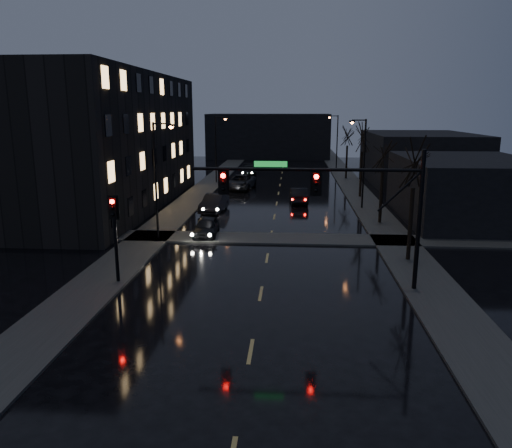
% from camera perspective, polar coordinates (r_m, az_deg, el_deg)
% --- Properties ---
extents(ground, '(160.00, 160.00, 0.00)m').
position_cam_1_polar(ground, '(17.48, -1.19, -17.34)').
color(ground, black).
rests_on(ground, ground).
extents(sidewalk_left, '(3.00, 140.00, 0.12)m').
position_cam_1_polar(sidewalk_left, '(51.75, -6.98, 3.13)').
color(sidewalk_left, '#2D2D2B').
rests_on(sidewalk_left, ground).
extents(sidewalk_right, '(3.00, 140.00, 0.12)m').
position_cam_1_polar(sidewalk_right, '(51.27, 12.04, 2.85)').
color(sidewalk_right, '#2D2D2B').
rests_on(sidewalk_right, ground).
extents(sidewalk_cross, '(40.00, 3.00, 0.12)m').
position_cam_1_polar(sidewalk_cross, '(34.68, 1.65, -1.66)').
color(sidewalk_cross, '#2D2D2B').
rests_on(sidewalk_cross, ground).
extents(apartment_block, '(12.00, 30.00, 12.00)m').
position_cam_1_polar(apartment_block, '(48.55, -17.75, 9.04)').
color(apartment_block, black).
rests_on(apartment_block, ground).
extents(commercial_right_near, '(10.00, 14.00, 5.00)m').
position_cam_1_polar(commercial_right_near, '(43.82, 22.88, 3.66)').
color(commercial_right_near, black).
rests_on(commercial_right_near, ground).
extents(commercial_right_far, '(12.00, 18.00, 6.00)m').
position_cam_1_polar(commercial_right_far, '(65.17, 18.12, 7.22)').
color(commercial_right_far, black).
rests_on(commercial_right_far, ground).
extents(far_block, '(22.00, 10.00, 8.00)m').
position_cam_1_polar(far_block, '(93.25, 1.46, 10.01)').
color(far_block, black).
rests_on(far_block, ground).
extents(signal_mast, '(11.11, 0.41, 7.00)m').
position_cam_1_polar(signal_mast, '(24.46, 9.78, 3.48)').
color(signal_mast, black).
rests_on(signal_mast, ground).
extents(signal_pole_left, '(0.35, 0.41, 4.53)m').
position_cam_1_polar(signal_pole_left, '(26.28, -15.84, -0.30)').
color(signal_pole_left, black).
rests_on(signal_pole_left, ground).
extents(tree_near, '(3.52, 3.52, 8.08)m').
position_cam_1_polar(tree_near, '(29.96, 17.74, 7.38)').
color(tree_near, black).
rests_on(tree_near, ground).
extents(tree_mid_a, '(3.30, 3.30, 7.58)m').
position_cam_1_polar(tree_mid_a, '(39.75, 14.39, 8.25)').
color(tree_mid_a, black).
rests_on(tree_mid_a, ground).
extents(tree_mid_b, '(3.74, 3.74, 8.59)m').
position_cam_1_polar(tree_mid_b, '(51.54, 12.12, 10.24)').
color(tree_mid_b, black).
rests_on(tree_mid_b, ground).
extents(tree_far, '(3.43, 3.43, 7.88)m').
position_cam_1_polar(tree_far, '(65.45, 10.44, 10.35)').
color(tree_far, black).
rests_on(tree_far, ground).
extents(streetlight_l_near, '(1.53, 0.28, 8.00)m').
position_cam_1_polar(streetlight_l_near, '(34.47, -11.10, 5.99)').
color(streetlight_l_near, black).
rests_on(streetlight_l_near, ground).
extents(streetlight_l_far, '(1.53, 0.28, 8.00)m').
position_cam_1_polar(streetlight_l_far, '(60.83, -4.42, 9.13)').
color(streetlight_l_far, black).
rests_on(streetlight_l_far, ground).
extents(streetlight_r_mid, '(1.53, 0.28, 8.00)m').
position_cam_1_polar(streetlight_r_mid, '(45.62, 12.00, 7.61)').
color(streetlight_r_mid, black).
rests_on(streetlight_r_mid, ground).
extents(streetlight_r_far, '(1.53, 0.28, 8.00)m').
position_cam_1_polar(streetlight_r_far, '(73.39, 9.10, 9.66)').
color(streetlight_r_far, black).
rests_on(streetlight_r_far, ground).
extents(oncoming_car_a, '(1.71, 4.02, 1.35)m').
position_cam_1_polar(oncoming_car_a, '(35.56, -5.69, -0.33)').
color(oncoming_car_a, black).
rests_on(oncoming_car_a, ground).
extents(oncoming_car_b, '(2.18, 4.83, 1.54)m').
position_cam_1_polar(oncoming_car_b, '(44.06, -4.80, 2.40)').
color(oncoming_car_b, black).
rests_on(oncoming_car_b, ground).
extents(oncoming_car_c, '(3.40, 6.10, 1.62)m').
position_cam_1_polar(oncoming_car_c, '(56.44, -1.78, 4.81)').
color(oncoming_car_c, black).
rests_on(oncoming_car_c, ground).
extents(oncoming_car_d, '(2.32, 5.14, 1.46)m').
position_cam_1_polar(oncoming_car_d, '(68.31, -0.84, 6.18)').
color(oncoming_car_d, black).
rests_on(oncoming_car_d, ground).
extents(lead_car, '(1.87, 4.60, 1.49)m').
position_cam_1_polar(lead_car, '(48.24, 4.88, 3.29)').
color(lead_car, black).
rests_on(lead_car, ground).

